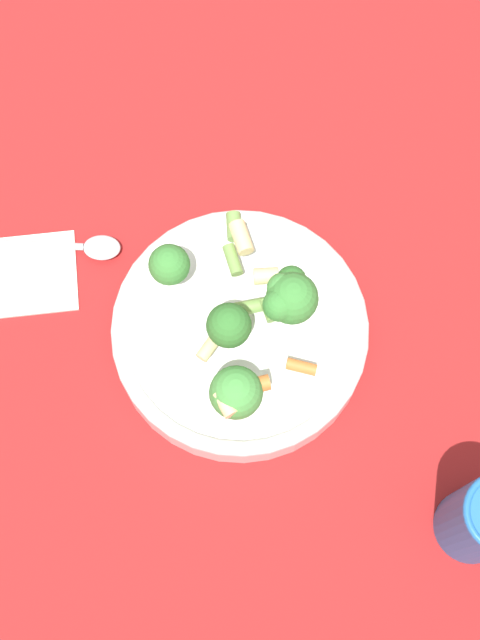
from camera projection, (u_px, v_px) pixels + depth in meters
ground_plane at (240, 339)px, 0.84m from camera, size 3.00×3.00×0.00m
bowl at (240, 332)px, 0.82m from camera, size 0.24×0.24×0.04m
pasta_salad at (249, 321)px, 0.76m from camera, size 0.14×0.20×0.08m
napkin at (10, 276)px, 0.86m from camera, size 0.14×0.10×0.01m
spoon at (65, 246)px, 0.86m from camera, size 0.17×0.06×0.01m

